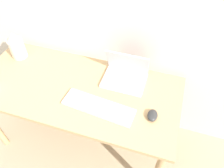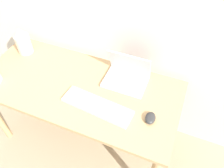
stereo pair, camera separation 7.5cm
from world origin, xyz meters
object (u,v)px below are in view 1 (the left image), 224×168
at_px(keyboard, 98,107).
at_px(mouse, 152,115).
at_px(laptop, 125,74).
at_px(vase, 16,45).

height_order(keyboard, mouse, mouse).
bearing_deg(mouse, keyboard, -174.19).
bearing_deg(laptop, keyboard, -107.80).
relative_size(keyboard, mouse, 5.30).
distance_m(laptop, keyboard, 0.32).
relative_size(laptop, keyboard, 0.62).
relative_size(laptop, vase, 1.35).
bearing_deg(keyboard, vase, 159.35).
bearing_deg(laptop, mouse, -46.91).
height_order(keyboard, vase, vase).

